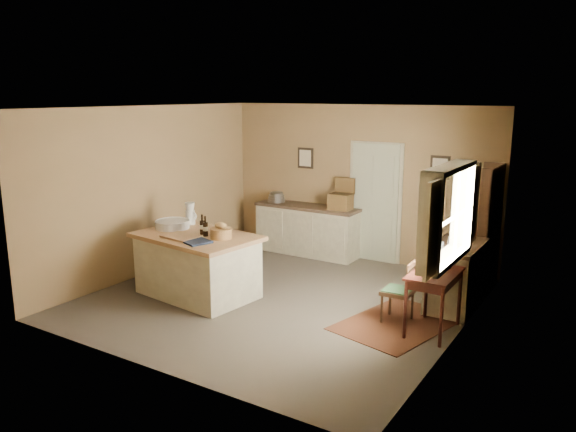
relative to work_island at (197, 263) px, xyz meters
name	(u,v)px	position (x,y,z in m)	size (l,w,h in m)	color
ground	(281,298)	(1.12, 0.51, -0.48)	(5.00, 5.00, 0.00)	brown
wall_back	(358,183)	(1.12, 3.01, 0.87)	(5.00, 0.10, 2.70)	olive
wall_front	(148,248)	(1.12, -1.99, 0.87)	(5.00, 0.10, 2.70)	olive
wall_left	(151,190)	(-1.38, 0.51, 0.87)	(0.10, 5.00, 2.70)	olive
wall_right	(462,229)	(3.62, 0.51, 0.87)	(0.10, 5.00, 2.70)	olive
ceiling	(280,108)	(1.12, 0.51, 2.22)	(5.00, 5.00, 0.00)	silver
door	(375,201)	(1.47, 2.98, 0.57)	(0.97, 0.06, 2.11)	#B9BF9E
framed_prints	(368,162)	(1.32, 2.99, 1.24)	(2.82, 0.02, 0.38)	black
window	(452,215)	(3.54, 0.31, 1.07)	(0.25, 1.99, 1.12)	beige
work_island	(197,263)	(0.00, 0.00, 0.00)	(1.87, 1.34, 1.20)	beige
sideboard	(307,228)	(0.28, 2.71, 0.00)	(1.95, 0.55, 1.18)	beige
rug	(397,323)	(2.87, 0.55, -0.48)	(1.10, 1.60, 0.01)	#4C2313
writing_desk	(435,280)	(3.32, 0.55, 0.18)	(0.51, 0.84, 0.82)	black
desk_chair	(398,292)	(2.83, 0.62, -0.08)	(0.37, 0.37, 0.80)	#331F12
right_cabinet	(456,275)	(3.32, 1.50, -0.02)	(0.61, 1.09, 0.99)	beige
shelving_unit	(487,228)	(3.47, 2.51, 0.45)	(0.32, 0.84, 1.87)	#331F12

